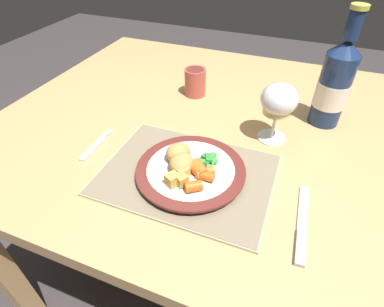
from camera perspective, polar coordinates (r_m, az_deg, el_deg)
ground_plane at (r=1.38m, az=3.91°, el=-20.43°), size 6.00×6.00×0.00m
dining_table at (r=0.88m, az=5.77°, el=1.26°), size 1.23×0.98×0.74m
placemat at (r=0.65m, az=-0.96°, el=-4.04°), size 0.37×0.27×0.01m
dinner_plate at (r=0.64m, az=-0.25°, el=-3.36°), size 0.23×0.23×0.02m
breaded_croquettes at (r=0.63m, az=-2.35°, el=-0.82°), size 0.08×0.10×0.04m
green_beans_pile at (r=0.64m, az=2.87°, el=-1.47°), size 0.06×0.06×0.02m
glazed_carrots at (r=0.61m, az=1.20°, el=-3.58°), size 0.08×0.09×0.02m
fork at (r=0.76m, az=-17.98°, el=1.27°), size 0.02×0.13×0.01m
table_knife at (r=0.59m, az=20.19°, el=-13.39°), size 0.03×0.19×0.01m
wine_glass at (r=0.73m, az=16.20°, el=9.43°), size 0.09×0.09×0.15m
bottle at (r=0.84m, az=25.48°, el=11.88°), size 0.08×0.08×0.29m
roast_potatoes at (r=0.60m, az=-2.57°, el=-4.54°), size 0.05×0.06×0.03m
drinking_cup at (r=0.93m, az=0.61°, el=13.55°), size 0.06×0.06×0.08m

